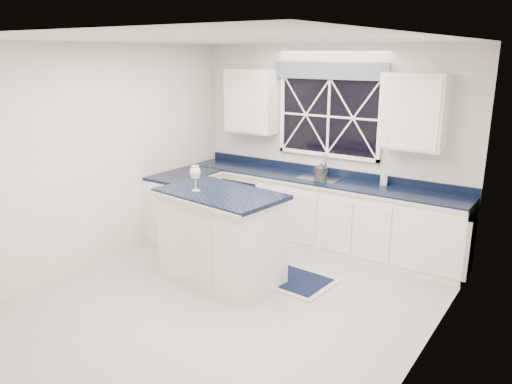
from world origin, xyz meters
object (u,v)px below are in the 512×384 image
Objects in this scene: faucet at (325,165)px; wine_glass at (195,173)px; soap_bottle at (384,178)px; kettle at (321,171)px; island at (221,236)px; dishwasher at (251,203)px.

faucet is 1.04× the size of wine_glass.
faucet is 0.85m from soap_bottle.
faucet is at bearing 121.02° from kettle.
island is at bearing -125.50° from soap_bottle.
faucet reaches higher than soap_bottle.
faucet is 2.03m from wine_glass.
wine_glass is (0.42, -1.72, 0.85)m from dishwasher.
wine_glass is 2.44m from soap_bottle.
wine_glass is at bearing -129.04° from soap_bottle.
island is (-0.41, -1.79, -0.57)m from faucet.
island is at bearing -102.87° from faucet.
faucet is 1.65× the size of soap_bottle.
kettle is 1.91m from wine_glass.
faucet is at bearing 70.50° from wine_glass.
faucet reaches higher than island.
soap_bottle is (1.26, 1.77, 0.50)m from island.
dishwasher is 3.01× the size of kettle.
dishwasher is at bearing 103.88° from wine_glass.
kettle is at bearing 82.44° from island.
wine_glass reaches higher than island.
faucet is at bearing 178.25° from soap_bottle.
faucet is 1.93m from island.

